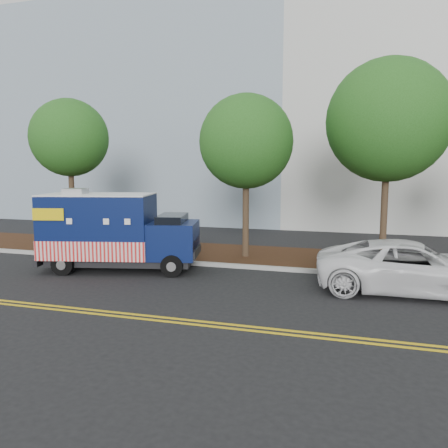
% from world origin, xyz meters
% --- Properties ---
extents(ground, '(120.00, 120.00, 0.00)m').
position_xyz_m(ground, '(0.00, 0.00, 0.00)').
color(ground, black).
rests_on(ground, ground).
extents(curb, '(120.00, 0.18, 0.15)m').
position_xyz_m(curb, '(0.00, 1.40, 0.07)').
color(curb, '#9E9E99').
rests_on(curb, ground).
extents(mulch_strip, '(120.00, 4.00, 0.15)m').
position_xyz_m(mulch_strip, '(0.00, 3.50, 0.07)').
color(mulch_strip, black).
rests_on(mulch_strip, ground).
extents(centerline_near, '(120.00, 0.10, 0.01)m').
position_xyz_m(centerline_near, '(0.00, -4.45, 0.01)').
color(centerline_near, gold).
rests_on(centerline_near, ground).
extents(centerline_far, '(120.00, 0.10, 0.01)m').
position_xyz_m(centerline_far, '(0.00, -4.70, 0.01)').
color(centerline_far, gold).
rests_on(centerline_far, ground).
extents(office_building, '(46.00, 20.00, 30.40)m').
position_xyz_m(office_building, '(2.00, 22.00, 15.20)').
color(office_building, silver).
rests_on(office_building, ground).
extents(tree_a, '(3.60, 3.60, 6.95)m').
position_xyz_m(tree_a, '(-6.64, 3.63, 5.13)').
color(tree_a, '#38281C').
rests_on(tree_a, ground).
extents(tree_b, '(3.76, 3.76, 6.67)m').
position_xyz_m(tree_b, '(2.03, 2.96, 4.78)').
color(tree_b, '#38281C').
rests_on(tree_b, ground).
extents(tree_c, '(4.63, 4.63, 7.84)m').
position_xyz_m(tree_c, '(7.36, 3.69, 5.52)').
color(tree_c, '#38281C').
rests_on(tree_c, ground).
extents(sign_post, '(0.06, 0.06, 2.40)m').
position_xyz_m(sign_post, '(-4.47, 1.72, 1.20)').
color(sign_post, '#473828').
rests_on(sign_post, ground).
extents(food_truck, '(6.01, 3.28, 3.01)m').
position_xyz_m(food_truck, '(-2.24, -0.16, 1.36)').
color(food_truck, black).
rests_on(food_truck, ground).
extents(white_car, '(5.66, 2.66, 1.56)m').
position_xyz_m(white_car, '(7.98, -0.27, 0.78)').
color(white_car, white).
rests_on(white_car, ground).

